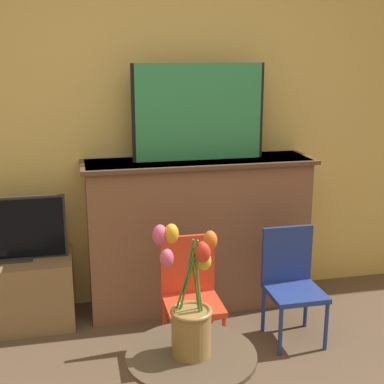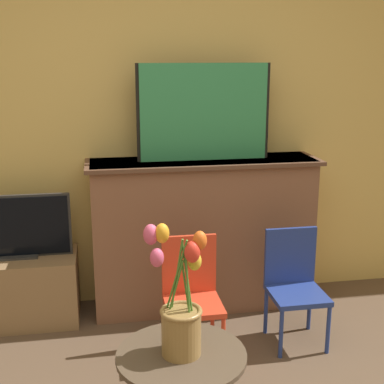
{
  "view_description": "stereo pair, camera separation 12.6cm",
  "coord_description": "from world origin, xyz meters",
  "px_view_note": "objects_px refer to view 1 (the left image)",
  "views": [
    {
      "loc": [
        -0.49,
        -1.36,
        1.67
      ],
      "look_at": [
        0.1,
        1.28,
        0.97
      ],
      "focal_mm": 50.0,
      "sensor_mm": 36.0,
      "label": 1
    },
    {
      "loc": [
        -0.37,
        -1.39,
        1.67
      ],
      "look_at": [
        0.1,
        1.28,
        0.97
      ],
      "focal_mm": 50.0,
      "sensor_mm": 36.0,
      "label": 2
    }
  ],
  "objects_px": {
    "chair_red": "(191,291)",
    "vase_tulips": "(190,311)",
    "tv_monitor": "(9,230)",
    "painting": "(199,112)",
    "chair_blue": "(291,279)"
  },
  "relations": [
    {
      "from": "vase_tulips",
      "to": "chair_blue",
      "type": "bearing_deg",
      "value": 48.14
    },
    {
      "from": "chair_red",
      "to": "vase_tulips",
      "type": "height_order",
      "value": "vase_tulips"
    },
    {
      "from": "painting",
      "to": "tv_monitor",
      "type": "height_order",
      "value": "painting"
    },
    {
      "from": "painting",
      "to": "tv_monitor",
      "type": "relative_size",
      "value": 1.24
    },
    {
      "from": "painting",
      "to": "tv_monitor",
      "type": "distance_m",
      "value": 1.38
    },
    {
      "from": "vase_tulips",
      "to": "tv_monitor",
      "type": "bearing_deg",
      "value": 119.89
    },
    {
      "from": "painting",
      "to": "chair_red",
      "type": "xyz_separation_m",
      "value": [
        -0.18,
        -0.57,
        -0.94
      ]
    },
    {
      "from": "vase_tulips",
      "to": "painting",
      "type": "bearing_deg",
      "value": 75.47
    },
    {
      "from": "chair_blue",
      "to": "vase_tulips",
      "type": "bearing_deg",
      "value": -131.86
    },
    {
      "from": "chair_blue",
      "to": "painting",
      "type": "bearing_deg",
      "value": 129.21
    },
    {
      "from": "tv_monitor",
      "to": "chair_red",
      "type": "height_order",
      "value": "tv_monitor"
    },
    {
      "from": "painting",
      "to": "chair_red",
      "type": "bearing_deg",
      "value": -107.36
    },
    {
      "from": "chair_red",
      "to": "chair_blue",
      "type": "height_order",
      "value": "same"
    },
    {
      "from": "painting",
      "to": "chair_blue",
      "type": "relative_size",
      "value": 1.27
    },
    {
      "from": "tv_monitor",
      "to": "chair_red",
      "type": "relative_size",
      "value": 1.02
    }
  ]
}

